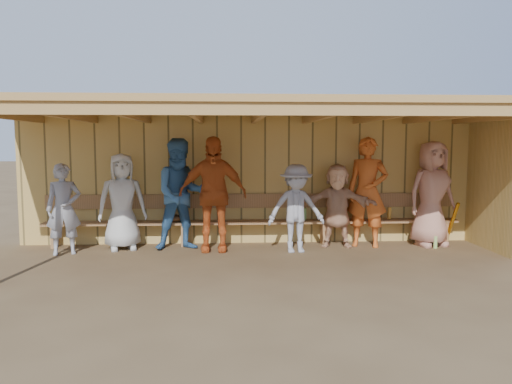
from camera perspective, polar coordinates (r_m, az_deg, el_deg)
ground at (r=8.24m, az=0.14°, el=-7.52°), size 90.00×90.00×0.00m
player_a at (r=8.98m, az=-21.12°, el=-1.82°), size 0.65×0.53×1.54m
player_b at (r=9.07m, az=-15.05°, el=-1.06°), size 0.95×0.75×1.70m
player_c at (r=8.85m, az=-8.51°, el=-0.25°), size 1.09×0.94×1.96m
player_d at (r=8.66m, az=-4.98°, el=-0.23°), size 1.18×0.51×1.99m
player_e at (r=8.57m, az=4.60°, el=-1.89°), size 1.02×0.64×1.51m
player_f at (r=9.11m, az=9.25°, el=-1.51°), size 1.46×0.70×1.51m
player_g at (r=9.22m, az=12.61°, el=-0.00°), size 0.84×0.70×1.98m
player_h at (r=9.62m, az=19.44°, el=-0.18°), size 1.05×0.80×1.91m
dugout_structure at (r=8.74m, az=2.42°, el=4.44°), size 8.80×3.20×2.50m
bench at (r=9.24m, az=-0.28°, el=-2.76°), size 7.60×0.34×0.93m
dugout_equipment at (r=9.10m, az=-3.99°, el=-3.14°), size 5.37×0.62×0.80m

